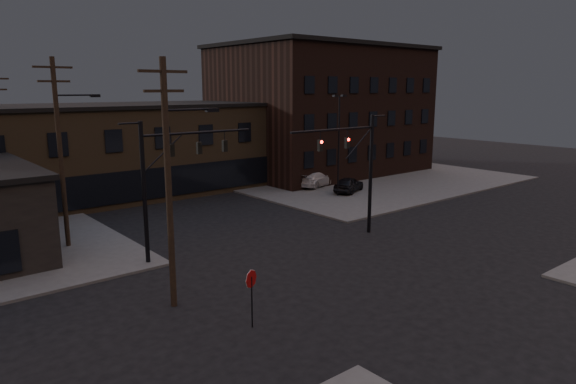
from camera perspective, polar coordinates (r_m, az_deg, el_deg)
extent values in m
plane|color=black|center=(28.29, 7.00, -8.70)|extent=(140.00, 140.00, 0.00)
cube|color=#474744|center=(58.47, 6.23, 1.94)|extent=(30.00, 30.00, 0.15)
cube|color=#4D3E29|center=(50.38, -16.70, 4.49)|extent=(40.00, 12.00, 8.00)
cube|color=black|center=(60.58, 3.63, 8.91)|extent=(22.00, 16.00, 14.00)
cylinder|color=black|center=(34.88, 9.16, 1.91)|extent=(0.24, 0.24, 8.00)
cylinder|color=black|center=(31.95, 5.16, 6.92)|extent=(7.00, 0.14, 0.14)
cube|color=#FF140C|center=(32.86, 6.59, 5.44)|extent=(0.28, 0.22, 0.70)
cube|color=#FF140C|center=(31.23, 3.60, 5.18)|extent=(0.28, 0.22, 0.70)
cylinder|color=black|center=(29.08, -15.67, -0.29)|extent=(0.24, 0.24, 8.00)
cylinder|color=black|center=(30.19, -9.90, 6.53)|extent=(7.00, 0.14, 0.14)
cube|color=black|center=(29.46, -12.80, 4.54)|extent=(0.28, 0.22, 0.70)
cube|color=black|center=(30.28, -9.84, 4.84)|extent=(0.28, 0.22, 0.70)
cube|color=black|center=(31.18, -7.05, 5.11)|extent=(0.28, 0.22, 0.70)
cylinder|color=black|center=(21.56, -4.03, -12.12)|extent=(0.06, 0.06, 2.20)
cylinder|color=maroon|center=(21.20, -4.10, -9.62)|extent=(0.72, 0.33, 0.76)
cylinder|color=black|center=(22.83, -13.13, 0.53)|extent=(0.28, 0.28, 11.00)
cube|color=black|center=(22.45, -13.71, 12.90)|extent=(2.20, 0.12, 0.12)
cube|color=black|center=(22.44, -13.62, 10.86)|extent=(1.80, 0.12, 0.12)
cube|color=black|center=(23.57, -8.44, 9.00)|extent=(0.60, 0.25, 0.18)
cylinder|color=black|center=(33.58, -23.95, 3.71)|extent=(0.28, 0.28, 11.50)
cube|color=black|center=(33.36, -24.69, 12.50)|extent=(2.20, 0.12, 0.12)
cube|color=black|center=(33.35, -24.57, 11.13)|extent=(1.80, 0.12, 0.12)
cube|color=black|center=(34.03, -20.67, 9.98)|extent=(0.60, 0.25, 0.18)
cylinder|color=black|center=(45.03, -29.38, 4.65)|extent=(0.28, 0.28, 11.00)
cylinder|color=black|center=(45.94, 5.65, 4.92)|extent=(0.14, 0.14, 9.00)
cube|color=black|center=(45.29, 5.31, 10.60)|extent=(0.50, 0.28, 0.18)
cube|color=black|center=(46.00, 6.21, 10.60)|extent=(0.50, 0.28, 0.18)
cylinder|color=black|center=(53.68, 6.39, 5.85)|extent=(0.14, 0.14, 9.00)
cube|color=black|center=(53.07, 6.12, 10.71)|extent=(0.50, 0.28, 0.18)
cube|color=black|center=(53.79, 6.88, 10.71)|extent=(0.50, 0.28, 0.18)
imported|color=black|center=(48.23, 6.77, 0.84)|extent=(4.56, 3.21, 1.44)
imported|color=silver|center=(50.85, 3.11, 1.50)|extent=(5.59, 3.50, 1.51)
imported|color=black|center=(49.83, -11.98, 0.84)|extent=(1.90, 4.50, 1.44)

